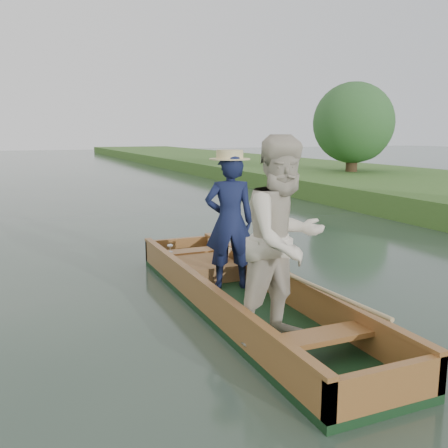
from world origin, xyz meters
name	(u,v)px	position (x,y,z in m)	size (l,w,h in m)	color
ground	(244,311)	(0.00, 0.00, 0.00)	(120.00, 120.00, 0.00)	#283D30
punt	(255,255)	(-0.03, -0.33, 0.75)	(1.21, 5.00, 2.08)	black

